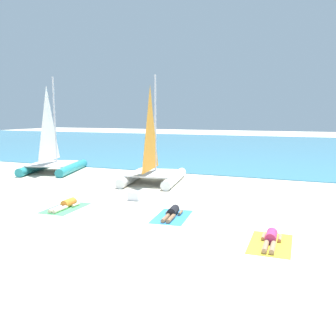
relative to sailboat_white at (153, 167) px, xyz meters
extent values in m
plane|color=beige|center=(1.85, 2.84, -0.82)|extent=(120.00, 120.00, 0.00)
cube|color=teal|center=(1.85, 23.27, -0.79)|extent=(120.00, 40.00, 0.05)
cylinder|color=white|center=(-1.11, -0.06, -0.58)|extent=(1.19, 4.22, 0.48)
cylinder|color=white|center=(1.06, 0.32, -0.58)|extent=(1.19, 4.22, 0.48)
cube|color=silver|center=(0.01, -0.07, -0.31)|extent=(2.63, 3.03, 0.06)
cylinder|color=silver|center=(-0.09, 0.52, 2.17)|extent=(0.10, 0.10, 5.00)
pyramid|color=orange|center=(0.08, -0.45, 2.02)|extent=(0.43, 2.18, 4.20)
cylinder|color=teal|center=(-8.20, 0.57, -0.57)|extent=(1.83, 4.34, 0.50)
cylinder|color=teal|center=(-6.01, 1.27, -0.57)|extent=(1.83, 4.34, 0.50)
cube|color=silver|center=(-7.04, 0.72, -0.28)|extent=(3.05, 3.38, 0.06)
cylinder|color=silver|center=(-7.23, 1.32, 2.30)|extent=(0.10, 0.10, 5.23)
pyramid|color=white|center=(-6.91, 0.33, 2.14)|extent=(0.77, 2.21, 4.40)
cube|color=#4CB266|center=(-0.87, -5.95, -0.81)|extent=(1.21, 1.96, 0.01)
cylinder|color=orange|center=(-0.88, -5.75, -0.66)|extent=(0.34, 0.64, 0.30)
sphere|color=beige|center=(-0.90, -5.34, -0.66)|extent=(0.22, 0.22, 0.22)
cylinder|color=beige|center=(-0.93, -6.41, -0.74)|extent=(0.19, 0.79, 0.14)
cylinder|color=beige|center=(-0.75, -6.40, -0.74)|extent=(0.19, 0.79, 0.14)
cylinder|color=beige|center=(-1.11, -5.61, -0.75)|extent=(0.13, 0.46, 0.10)
cylinder|color=beige|center=(-0.67, -5.58, -0.75)|extent=(0.13, 0.46, 0.10)
cube|color=#338CD8|center=(3.24, -5.51, -0.81)|extent=(1.32, 2.02, 0.01)
cylinder|color=black|center=(3.22, -5.31, -0.66)|extent=(0.37, 0.65, 0.30)
sphere|color=#8C6647|center=(3.17, -4.90, -0.66)|extent=(0.22, 0.22, 0.22)
cylinder|color=#8C6647|center=(3.21, -5.96, -0.74)|extent=(0.23, 0.79, 0.14)
cylinder|color=#8C6647|center=(3.39, -5.94, -0.74)|extent=(0.23, 0.79, 0.14)
cylinder|color=#8C6647|center=(2.98, -5.18, -0.75)|extent=(0.15, 0.46, 0.10)
cylinder|color=#8C6647|center=(3.42, -5.13, -0.75)|extent=(0.15, 0.46, 0.10)
cube|color=yellow|center=(6.69, -6.92, -0.81)|extent=(1.17, 1.94, 0.01)
cylinder|color=#D83372|center=(6.69, -6.72, -0.66)|extent=(0.32, 0.63, 0.30)
sphere|color=tan|center=(6.67, -6.31, -0.66)|extent=(0.22, 0.22, 0.22)
cylinder|color=tan|center=(6.62, -7.37, -0.74)|extent=(0.17, 0.78, 0.14)
cylinder|color=tan|center=(6.80, -7.37, -0.74)|extent=(0.17, 0.78, 0.14)
cylinder|color=tan|center=(6.46, -6.57, -0.75)|extent=(0.12, 0.45, 0.10)
cylinder|color=tan|center=(6.90, -6.56, -0.75)|extent=(0.12, 0.45, 0.10)
cube|color=white|center=(0.94, -3.80, -0.64)|extent=(0.50, 0.36, 0.36)
camera|label=1|loc=(7.69, -16.64, 2.66)|focal=38.60mm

